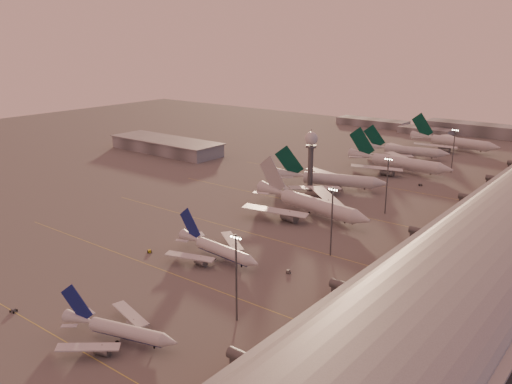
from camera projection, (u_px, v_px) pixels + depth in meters
The scene contains 25 objects.
ground at pixel (104, 266), 181.80m from camera, with size 700.00×700.00×0.00m, color #5E5C5C.
taxiway_markings at pixel (275, 239), 206.44m from camera, with size 180.00×185.25×0.02m.
hangar at pixel (166, 145), 357.40m from camera, with size 82.00×27.00×8.50m.
radar_tower at pixel (311, 149), 263.76m from camera, with size 6.40×6.40×31.10m.
mast_a at pixel (236, 274), 143.69m from camera, with size 3.60×0.56×25.00m.
mast_b at pixel (332, 218), 187.07m from camera, with size 3.60×0.56×25.00m.
mast_c at pixel (387, 183), 231.63m from camera, with size 3.60×0.56×25.00m.
mast_d at pixel (453, 149), 300.90m from camera, with size 3.60×0.56×25.00m.
distant_horizon at pixel (448, 128), 425.15m from camera, with size 165.00×37.50×9.00m.
narrowbody_near at pixel (119, 332), 136.63m from camera, with size 33.45×26.32×13.38m.
narrowbody_mid at pixel (218, 251), 186.78m from camera, with size 38.87×30.91×15.19m.
widebody_white at pixel (311, 207), 231.82m from camera, with size 62.81×49.91×22.25m.
greentail_a at pixel (331, 182), 271.82m from camera, with size 55.05×43.69×20.86m.
greentail_b at pixel (399, 165), 305.68m from camera, with size 63.32×51.11×22.99m.
greentail_c at pixel (406, 152), 340.44m from camera, with size 53.30×42.61×19.60m.
greentail_d at pixel (454, 144), 363.60m from camera, with size 62.44×50.21×22.70m.
gsv_tug_near at pixel (14, 311), 151.67m from camera, with size 2.90×3.89×0.99m.
gsv_catering_a at pixel (236, 356), 127.91m from camera, with size 4.66×2.65×3.61m.
gsv_tug_mid at pixel (149, 251), 192.96m from camera, with size 3.97×3.62×0.98m.
gsv_truck_b at pixel (289, 270), 175.94m from camera, with size 5.81×2.31×2.33m.
gsv_truck_c at pixel (190, 217), 227.08m from camera, with size 5.61×2.90×2.16m.
gsv_catering_b at pixel (396, 250), 191.36m from camera, with size 4.37×2.26×3.49m.
gsv_tug_far at pixel (322, 208), 240.89m from camera, with size 4.49×4.47×1.13m.
gsv_truck_d at pixel (281, 180), 285.14m from camera, with size 3.22×5.16×1.96m.
gsv_tug_hangar at pixel (420, 185), 278.22m from camera, with size 4.44×3.80×1.09m.
Camera 1 is at (143.27, -100.65, 74.97)m, focal length 38.00 mm.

